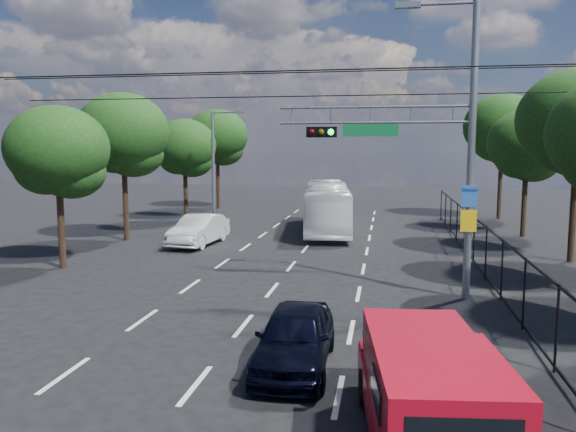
% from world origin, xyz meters
% --- Properties ---
extents(ground, '(120.00, 120.00, 0.00)m').
position_xyz_m(ground, '(0.00, 0.00, 0.00)').
color(ground, black).
rests_on(ground, ground).
extents(lane_markings, '(6.12, 38.00, 0.01)m').
position_xyz_m(lane_markings, '(-0.00, 14.00, 0.01)').
color(lane_markings, beige).
rests_on(lane_markings, ground).
extents(signal_mast, '(6.43, 0.39, 9.50)m').
position_xyz_m(signal_mast, '(5.28, 7.99, 5.24)').
color(signal_mast, slate).
rests_on(signal_mast, ground).
extents(streetlight_left, '(2.09, 0.22, 7.08)m').
position_xyz_m(streetlight_left, '(-6.33, 22.00, 3.94)').
color(streetlight_left, slate).
rests_on(streetlight_left, ground).
extents(utility_wires, '(22.00, 5.04, 0.74)m').
position_xyz_m(utility_wires, '(0.00, 8.83, 7.23)').
color(utility_wires, black).
rests_on(utility_wires, ground).
extents(fence_right, '(0.06, 34.03, 2.00)m').
position_xyz_m(fence_right, '(7.60, 12.17, 1.03)').
color(fence_right, black).
rests_on(fence_right, ground).
extents(tree_right_d, '(4.32, 4.32, 7.02)m').
position_xyz_m(tree_right_d, '(11.42, 22.02, 4.85)').
color(tree_right_d, black).
rests_on(tree_right_d, ground).
extents(tree_right_e, '(5.28, 5.28, 8.58)m').
position_xyz_m(tree_right_e, '(11.62, 30.02, 5.94)').
color(tree_right_e, black).
rests_on(tree_right_e, ground).
extents(tree_left_b, '(4.08, 4.08, 6.63)m').
position_xyz_m(tree_left_b, '(-9.18, 10.02, 4.58)').
color(tree_left_b, black).
rests_on(tree_left_b, ground).
extents(tree_left_c, '(4.80, 4.80, 7.80)m').
position_xyz_m(tree_left_c, '(-9.78, 17.02, 5.40)').
color(tree_left_c, black).
rests_on(tree_left_c, ground).
extents(tree_left_d, '(4.20, 4.20, 6.83)m').
position_xyz_m(tree_left_d, '(-9.38, 25.02, 4.72)').
color(tree_left_d, black).
rests_on(tree_left_d, ground).
extents(tree_left_e, '(4.92, 4.92, 7.99)m').
position_xyz_m(tree_left_e, '(-9.58, 33.02, 5.53)').
color(tree_left_e, black).
rests_on(tree_left_e, ground).
extents(red_pickup, '(2.45, 5.35, 1.93)m').
position_xyz_m(red_pickup, '(4.58, -1.78, 1.03)').
color(red_pickup, black).
rests_on(red_pickup, ground).
extents(navy_hatchback, '(1.73, 4.10, 1.38)m').
position_xyz_m(navy_hatchback, '(1.89, 1.36, 0.69)').
color(navy_hatchback, black).
rests_on(navy_hatchback, ground).
extents(white_bus, '(3.69, 10.71, 2.92)m').
position_xyz_m(white_bus, '(0.41, 21.97, 1.46)').
color(white_bus, white).
rests_on(white_bus, ground).
extents(white_van, '(2.01, 4.76, 1.53)m').
position_xyz_m(white_van, '(-5.50, 16.28, 0.76)').
color(white_van, silver).
rests_on(white_van, ground).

